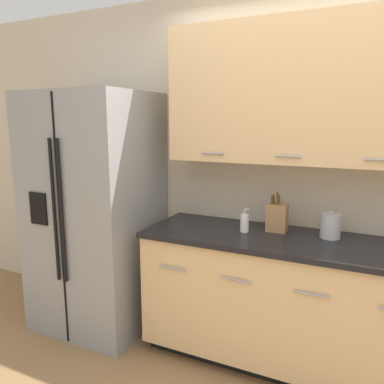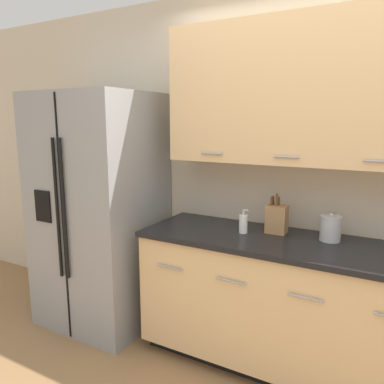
{
  "view_description": "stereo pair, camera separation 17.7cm",
  "coord_description": "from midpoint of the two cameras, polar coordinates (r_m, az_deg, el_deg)",
  "views": [
    {
      "loc": [
        0.23,
        -1.4,
        1.67
      ],
      "look_at": [
        -0.9,
        1.0,
        1.16
      ],
      "focal_mm": 35.0,
      "sensor_mm": 36.0,
      "label": 1
    },
    {
      "loc": [
        0.39,
        -1.32,
        1.67
      ],
      "look_at": [
        -0.9,
        1.0,
        1.16
      ],
      "focal_mm": 35.0,
      "sensor_mm": 36.0,
      "label": 2
    }
  ],
  "objects": [
    {
      "name": "counter_unit",
      "position": [
        2.7,
        11.6,
        -15.92
      ],
      "size": [
        1.88,
        0.64,
        0.91
      ],
      "color": "black",
      "rests_on": "ground_plane"
    },
    {
      "name": "knife_block",
      "position": [
        2.64,
        10.97,
        -3.8
      ],
      "size": [
        0.14,
        0.11,
        0.28
      ],
      "color": "#A87A4C",
      "rests_on": "counter_unit"
    },
    {
      "name": "soap_dispenser",
      "position": [
        2.59,
        6.08,
        -4.67
      ],
      "size": [
        0.06,
        0.06,
        0.17
      ],
      "color": "white",
      "rests_on": "counter_unit"
    },
    {
      "name": "wall_back",
      "position": [
        2.68,
        17.33,
        5.69
      ],
      "size": [
        10.0,
        0.39,
        2.6
      ],
      "color": "beige",
      "rests_on": "ground_plane"
    },
    {
      "name": "steel_canister",
      "position": [
        2.58,
        18.54,
        -4.89
      ],
      "size": [
        0.13,
        0.13,
        0.18
      ],
      "color": "#B7B7BA",
      "rests_on": "counter_unit"
    },
    {
      "name": "refrigerator",
      "position": [
        3.14,
        -16.01,
        -3.0
      ],
      "size": [
        0.9,
        0.8,
        1.88
      ],
      "color": "gray",
      "rests_on": "ground_plane"
    }
  ]
}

